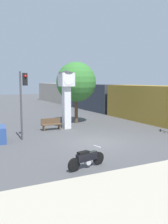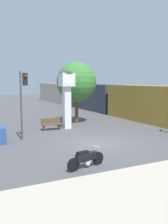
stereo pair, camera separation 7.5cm
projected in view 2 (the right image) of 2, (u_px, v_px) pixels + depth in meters
The scene contains 7 objects.
ground_plane at pixel (96, 143), 15.56m from camera, with size 120.00×120.00×0.00m, color #4C4C4F.
motorcycle at pixel (86, 159), 10.98m from camera, with size 1.98×0.64×0.89m.
clock_tower at pixel (67, 90), 19.89m from camera, with size 1.27×1.27×4.67m.
freight_train at pixel (90, 96), 34.72m from camera, with size 2.80×39.45×3.40m.
traffic_light at pixel (23, 93), 16.02m from camera, with size 0.50×0.35×4.44m.
street_tree at pixel (76, 82), 22.51m from camera, with size 3.60×3.60×5.54m.
bench at pixel (51, 124), 19.59m from camera, with size 1.60×0.44×0.92m.
Camera 2 is at (-7.40, -13.31, 3.82)m, focal length 40.00 mm.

